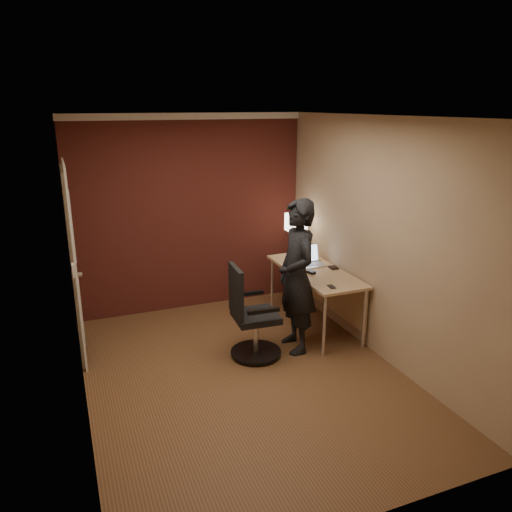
{
  "coord_description": "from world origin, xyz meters",
  "views": [
    {
      "loc": [
        -1.54,
        -4.17,
        2.6
      ],
      "look_at": [
        0.35,
        0.55,
        1.05
      ],
      "focal_mm": 35.0,
      "sensor_mm": 36.0,
      "label": 1
    }
  ],
  "objects_px": {
    "mouse": "(311,272)",
    "wallet": "(334,268)",
    "desk_lamp": "(296,223)",
    "phone": "(332,287)",
    "person": "(297,277)",
    "laptop": "(309,259)",
    "desk": "(320,279)",
    "office_chair": "(250,318)"
  },
  "relations": [
    {
      "from": "laptop",
      "to": "person",
      "type": "xyz_separation_m",
      "value": [
        -0.47,
        -0.63,
        0.04
      ]
    },
    {
      "from": "laptop",
      "to": "wallet",
      "type": "relative_size",
      "value": 3.07
    },
    {
      "from": "desk_lamp",
      "to": "laptop",
      "type": "xyz_separation_m",
      "value": [
        -0.04,
        -0.45,
        -0.35
      ]
    },
    {
      "from": "desk_lamp",
      "to": "phone",
      "type": "height_order",
      "value": "desk_lamp"
    },
    {
      "from": "wallet",
      "to": "person",
      "type": "relative_size",
      "value": 0.07
    },
    {
      "from": "office_chair",
      "to": "person",
      "type": "distance_m",
      "value": 0.66
    },
    {
      "from": "mouse",
      "to": "wallet",
      "type": "height_order",
      "value": "mouse"
    },
    {
      "from": "desk",
      "to": "desk_lamp",
      "type": "xyz_separation_m",
      "value": [
        -0.01,
        0.66,
        0.55
      ]
    },
    {
      "from": "phone",
      "to": "person",
      "type": "relative_size",
      "value": 0.07
    },
    {
      "from": "desk_lamp",
      "to": "mouse",
      "type": "height_order",
      "value": "desk_lamp"
    },
    {
      "from": "mouse",
      "to": "phone",
      "type": "xyz_separation_m",
      "value": [
        -0.01,
        -0.48,
        -0.01
      ]
    },
    {
      "from": "office_chair",
      "to": "wallet",
      "type": "bearing_deg",
      "value": 17.25
    },
    {
      "from": "wallet",
      "to": "desk",
      "type": "bearing_deg",
      "value": 166.26
    },
    {
      "from": "laptop",
      "to": "phone",
      "type": "distance_m",
      "value": 0.81
    },
    {
      "from": "mouse",
      "to": "person",
      "type": "xyz_separation_m",
      "value": [
        -0.34,
        -0.32,
        0.09
      ]
    },
    {
      "from": "office_chair",
      "to": "laptop",
      "type": "bearing_deg",
      "value": 31.82
    },
    {
      "from": "desk_lamp",
      "to": "mouse",
      "type": "distance_m",
      "value": 0.88
    },
    {
      "from": "desk_lamp",
      "to": "person",
      "type": "height_order",
      "value": "person"
    },
    {
      "from": "person",
      "to": "phone",
      "type": "bearing_deg",
      "value": 67.89
    },
    {
      "from": "phone",
      "to": "office_chair",
      "type": "bearing_deg",
      "value": 174.52
    },
    {
      "from": "phone",
      "to": "desk_lamp",
      "type": "bearing_deg",
      "value": 87.33
    },
    {
      "from": "office_chair",
      "to": "desk_lamp",
      "type": "bearing_deg",
      "value": 45.77
    },
    {
      "from": "desk",
      "to": "person",
      "type": "distance_m",
      "value": 0.71
    },
    {
      "from": "wallet",
      "to": "office_chair",
      "type": "bearing_deg",
      "value": -162.75
    },
    {
      "from": "person",
      "to": "wallet",
      "type": "bearing_deg",
      "value": 123.04
    },
    {
      "from": "desk_lamp",
      "to": "phone",
      "type": "xyz_separation_m",
      "value": [
        -0.17,
        -1.24,
        -0.41
      ]
    },
    {
      "from": "desk",
      "to": "desk_lamp",
      "type": "height_order",
      "value": "desk_lamp"
    },
    {
      "from": "phone",
      "to": "wallet",
      "type": "xyz_separation_m",
      "value": [
        0.34,
        0.54,
        0.01
      ]
    },
    {
      "from": "laptop",
      "to": "desk",
      "type": "bearing_deg",
      "value": -76.82
    },
    {
      "from": "desk",
      "to": "office_chair",
      "type": "height_order",
      "value": "office_chair"
    },
    {
      "from": "office_chair",
      "to": "person",
      "type": "bearing_deg",
      "value": -0.44
    },
    {
      "from": "desk_lamp",
      "to": "person",
      "type": "xyz_separation_m",
      "value": [
        -0.51,
        -1.08,
        -0.31
      ]
    },
    {
      "from": "desk",
      "to": "person",
      "type": "relative_size",
      "value": 0.89
    },
    {
      "from": "desk_lamp",
      "to": "laptop",
      "type": "height_order",
      "value": "desk_lamp"
    },
    {
      "from": "mouse",
      "to": "wallet",
      "type": "xyz_separation_m",
      "value": [
        0.33,
        0.06,
        -0.01
      ]
    },
    {
      "from": "wallet",
      "to": "office_chair",
      "type": "relative_size",
      "value": 0.11
    },
    {
      "from": "desk",
      "to": "mouse",
      "type": "relative_size",
      "value": 15.0
    },
    {
      "from": "laptop",
      "to": "mouse",
      "type": "height_order",
      "value": "laptop"
    },
    {
      "from": "laptop",
      "to": "person",
      "type": "distance_m",
      "value": 0.79
    },
    {
      "from": "desk",
      "to": "laptop",
      "type": "height_order",
      "value": "laptop"
    },
    {
      "from": "laptop",
      "to": "mouse",
      "type": "relative_size",
      "value": 3.38
    },
    {
      "from": "desk",
      "to": "wallet",
      "type": "height_order",
      "value": "wallet"
    }
  ]
}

